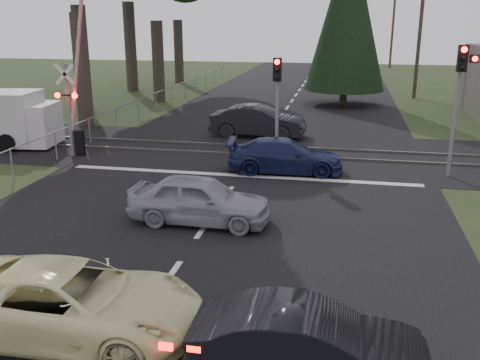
% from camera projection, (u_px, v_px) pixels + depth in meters
% --- Properties ---
extents(ground, '(120.00, 120.00, 0.00)m').
position_uv_depth(ground, '(170.00, 277.00, 11.99)').
color(ground, '#253819').
rests_on(ground, ground).
extents(road, '(14.00, 100.00, 0.01)m').
position_uv_depth(road, '(249.00, 163.00, 21.38)').
color(road, black).
rests_on(road, ground).
extents(rail_corridor, '(120.00, 8.00, 0.01)m').
position_uv_depth(rail_corridor, '(257.00, 151.00, 23.25)').
color(rail_corridor, black).
rests_on(rail_corridor, ground).
extents(stop_line, '(13.00, 0.35, 0.00)m').
position_uv_depth(stop_line, '(240.00, 175.00, 19.68)').
color(stop_line, silver).
rests_on(stop_line, ground).
extents(rail_near, '(120.00, 0.12, 0.10)m').
position_uv_depth(rail_near, '(254.00, 155.00, 22.49)').
color(rail_near, '#59544C').
rests_on(rail_near, ground).
extents(rail_far, '(120.00, 0.12, 0.10)m').
position_uv_depth(rail_far, '(260.00, 146.00, 23.99)').
color(rail_far, '#59544C').
rests_on(rail_far, ground).
extents(crossing_signal, '(1.62, 0.38, 6.96)m').
position_uv_depth(crossing_signal, '(74.00, 107.00, 21.92)').
color(crossing_signal, slate).
rests_on(crossing_signal, ground).
extents(traffic_signal_right, '(0.68, 0.48, 4.70)m').
position_uv_depth(traffic_signal_right, '(460.00, 86.00, 18.52)').
color(traffic_signal_right, slate).
rests_on(traffic_signal_right, ground).
extents(traffic_signal_center, '(0.32, 0.48, 4.10)m').
position_uv_depth(traffic_signal_center, '(277.00, 91.00, 21.01)').
color(traffic_signal_center, slate).
rests_on(traffic_signal_center, ground).
extents(utility_pole_mid, '(1.80, 0.26, 9.00)m').
position_uv_depth(utility_pole_mid, '(420.00, 30.00, 37.20)').
color(utility_pole_mid, '#4C3D2D').
rests_on(utility_pole_mid, ground).
extents(utility_pole_far, '(1.80, 0.26, 9.00)m').
position_uv_depth(utility_pole_far, '(393.00, 25.00, 60.66)').
color(utility_pole_far, '#4C3D2D').
rests_on(utility_pole_far, ground).
extents(conifer_tree, '(5.20, 5.20, 11.00)m').
position_uv_depth(conifer_tree, '(348.00, 11.00, 34.00)').
color(conifer_tree, '#473D33').
rests_on(conifer_tree, ground).
extents(fence_left, '(0.10, 36.00, 1.20)m').
position_uv_depth(fence_left, '(165.00, 108.00, 34.55)').
color(fence_left, slate).
rests_on(fence_left, ground).
extents(cream_coupe, '(4.89, 2.35, 1.34)m').
position_uv_depth(cream_coupe, '(70.00, 302.00, 9.64)').
color(cream_coupe, '#F7F6B1').
rests_on(cream_coupe, ground).
extents(dark_hatchback, '(3.82, 1.38, 1.25)m').
position_uv_depth(dark_hatchback, '(309.00, 345.00, 8.43)').
color(dark_hatchback, black).
rests_on(dark_hatchback, ground).
extents(silver_car, '(4.06, 1.73, 1.37)m').
position_uv_depth(silver_car, '(200.00, 200.00, 14.99)').
color(silver_car, '#929499').
rests_on(silver_car, ground).
extents(blue_sedan, '(4.45, 2.10, 1.26)m').
position_uv_depth(blue_sedan, '(285.00, 156.00, 19.99)').
color(blue_sedan, '#171C46').
rests_on(blue_sedan, ground).
extents(dark_car_far, '(4.65, 1.82, 1.51)m').
position_uv_depth(dark_car_far, '(258.00, 121.00, 25.91)').
color(dark_car_far, black).
rests_on(dark_car_far, ground).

